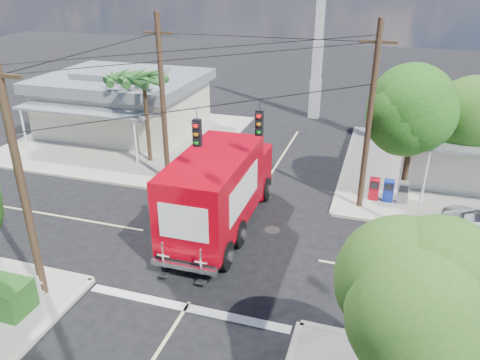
% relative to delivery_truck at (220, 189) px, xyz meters
% --- Properties ---
extents(ground, '(120.00, 120.00, 0.00)m').
position_rel_delivery_truck_xyz_m(ground, '(0.73, -1.33, -1.94)').
color(ground, black).
rests_on(ground, ground).
extents(sidewalk_ne, '(14.12, 14.12, 0.14)m').
position_rel_delivery_truck_xyz_m(sidewalk_ne, '(11.61, 9.55, -1.87)').
color(sidewalk_ne, gray).
rests_on(sidewalk_ne, ground).
extents(sidewalk_nw, '(14.12, 14.12, 0.14)m').
position_rel_delivery_truck_xyz_m(sidewalk_nw, '(-10.15, 9.55, -1.87)').
color(sidewalk_nw, gray).
rests_on(sidewalk_nw, ground).
extents(road_markings, '(32.00, 32.00, 0.01)m').
position_rel_delivery_truck_xyz_m(road_markings, '(0.73, -2.80, -1.93)').
color(road_markings, beige).
rests_on(road_markings, ground).
extents(building_nw, '(10.80, 10.20, 4.30)m').
position_rel_delivery_truck_xyz_m(building_nw, '(-11.27, 11.13, 0.28)').
color(building_nw, beige).
rests_on(building_nw, sidewalk_nw).
extents(radio_tower, '(0.80, 0.80, 17.00)m').
position_rel_delivery_truck_xyz_m(radio_tower, '(1.23, 18.67, 3.70)').
color(radio_tower, silver).
rests_on(radio_tower, ground).
extents(tree_ne_front, '(4.21, 4.14, 6.66)m').
position_rel_delivery_truck_xyz_m(tree_ne_front, '(7.94, 5.43, 2.83)').
color(tree_ne_front, '#422D1C').
rests_on(tree_ne_front, sidewalk_ne).
extents(tree_ne_back, '(3.77, 3.66, 5.82)m').
position_rel_delivery_truck_xyz_m(tree_ne_back, '(10.54, 7.63, 2.25)').
color(tree_ne_back, '#422D1C').
rests_on(tree_ne_back, sidewalk_ne).
extents(tree_se, '(3.67, 3.54, 5.62)m').
position_rel_delivery_truck_xyz_m(tree_se, '(7.74, -8.57, 2.10)').
color(tree_se, '#422D1C').
rests_on(tree_se, sidewalk_se).
extents(palm_nw_front, '(3.01, 3.08, 5.59)m').
position_rel_delivery_truck_xyz_m(palm_nw_front, '(-6.77, 6.17, 3.10)').
color(palm_nw_front, '#422D1C').
rests_on(palm_nw_front, sidewalk_nw).
extents(palm_nw_back, '(3.01, 3.08, 5.19)m').
position_rel_delivery_truck_xyz_m(palm_nw_back, '(-8.77, 7.67, 2.73)').
color(palm_nw_back, '#422D1C').
rests_on(palm_nw_back, sidewalk_nw).
extents(utility_poles, '(12.00, 10.68, 9.00)m').
position_rel_delivery_truck_xyz_m(utility_poles, '(-0.86, 0.27, 2.73)').
color(utility_poles, '#473321').
rests_on(utility_poles, ground).
extents(vending_boxes, '(1.90, 0.50, 1.10)m').
position_rel_delivery_truck_xyz_m(vending_boxes, '(7.23, 4.87, -1.25)').
color(vending_boxes, '#AB0816').
rests_on(vending_boxes, sidewalk_ne).
extents(delivery_truck, '(2.90, 8.87, 3.82)m').
position_rel_delivery_truck_xyz_m(delivery_truck, '(0.00, 0.00, 0.00)').
color(delivery_truck, black).
rests_on(delivery_truck, ground).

